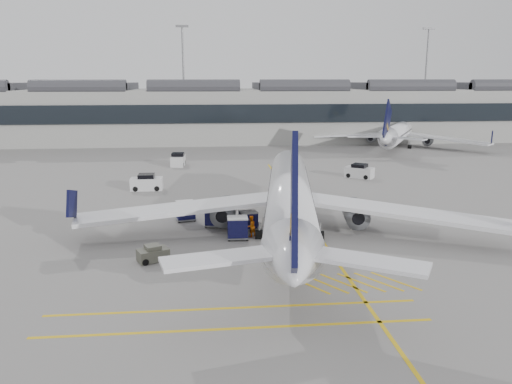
{
  "coord_description": "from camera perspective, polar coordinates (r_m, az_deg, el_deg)",
  "views": [
    {
      "loc": [
        0.71,
        -37.26,
        13.28
      ],
      "look_at": [
        4.55,
        3.22,
        4.0
      ],
      "focal_mm": 35.0,
      "sensor_mm": 36.0,
      "label": 1
    }
  ],
  "objects": [
    {
      "name": "ground",
      "position": [
        39.57,
        -6.18,
        -6.84
      ],
      "size": [
        220.0,
        220.0,
        0.0
      ],
      "primitive_type": "plane",
      "color": "gray",
      "rests_on": "ground"
    },
    {
      "name": "terminal",
      "position": [
        109.42,
        -5.85,
        9.05
      ],
      "size": [
        200.0,
        20.45,
        12.4
      ],
      "color": "#9E9E99",
      "rests_on": "ground"
    },
    {
      "name": "light_masts",
      "position": [
        123.29,
        -6.7,
        13.33
      ],
      "size": [
        113.0,
        0.6,
        25.45
      ],
      "color": "slate",
      "rests_on": "ground"
    },
    {
      "name": "apron_markings",
      "position": [
        49.96,
        5.5,
        -2.61
      ],
      "size": [
        0.25,
        60.0,
        0.01
      ],
      "primitive_type": "cube",
      "color": "gold",
      "rests_on": "ground"
    },
    {
      "name": "airliner_main",
      "position": [
        43.27,
        3.88,
        -0.74
      ],
      "size": [
        36.32,
        39.95,
        10.67
      ],
      "rotation": [
        0.0,
        0.0,
        -0.15
      ],
      "color": "white",
      "rests_on": "ground"
    },
    {
      "name": "airliner_far",
      "position": [
        103.14,
        16.06,
        6.59
      ],
      "size": [
        30.45,
        33.59,
        9.92
      ],
      "rotation": [
        0.0,
        0.0,
        -0.51
      ],
      "color": "white",
      "rests_on": "ground"
    },
    {
      "name": "belt_loader",
      "position": [
        43.41,
        2.94,
        -4.16
      ],
      "size": [
        5.02,
        3.32,
        2.01
      ],
      "rotation": [
        0.0,
        0.0,
        -0.44
      ],
      "color": "beige",
      "rests_on": "ground"
    },
    {
      "name": "baggage_cart_a",
      "position": [
        44.71,
        -0.88,
        -3.21
      ],
      "size": [
        1.86,
        1.64,
        1.69
      ],
      "rotation": [
        0.0,
        0.0,
        0.22
      ],
      "color": "gray",
      "rests_on": "ground"
    },
    {
      "name": "baggage_cart_b",
      "position": [
        42.19,
        -2.13,
        -4.04
      ],
      "size": [
        1.83,
        1.51,
        1.92
      ],
      "rotation": [
        0.0,
        0.0,
        -0.01
      ],
      "color": "gray",
      "rests_on": "ground"
    },
    {
      "name": "baggage_cart_c",
      "position": [
        47.98,
        -8.05,
        -2.09
      ],
      "size": [
        2.08,
        1.85,
        1.89
      ],
      "rotation": [
        0.0,
        0.0,
        0.23
      ],
      "color": "gray",
      "rests_on": "ground"
    },
    {
      "name": "baggage_cart_d",
      "position": [
        45.82,
        -4.77,
        -2.81
      ],
      "size": [
        1.94,
        1.72,
        1.76
      ],
      "rotation": [
        0.0,
        0.0,
        -0.22
      ],
      "color": "gray",
      "rests_on": "ground"
    },
    {
      "name": "ramp_agent_a",
      "position": [
        48.13,
        1.95,
        -2.17
      ],
      "size": [
        0.61,
        0.7,
        1.62
      ],
      "primitive_type": "imported",
      "rotation": [
        0.0,
        0.0,
        1.1
      ],
      "color": "orange",
      "rests_on": "ground"
    },
    {
      "name": "ramp_agent_b",
      "position": [
        42.76,
        -0.58,
        -3.93
      ],
      "size": [
        1.14,
        1.09,
        1.86
      ],
      "primitive_type": "imported",
      "rotation": [
        0.0,
        0.0,
        3.75
      ],
      "color": "orange",
      "rests_on": "ground"
    },
    {
      "name": "pushback_tug",
      "position": [
        38.1,
        -11.69,
        -6.94
      ],
      "size": [
        2.56,
        2.13,
        1.24
      ],
      "rotation": [
        0.0,
        0.0,
        0.43
      ],
      "color": "#555548",
      "rests_on": "ground"
    },
    {
      "name": "safety_cone_nose",
      "position": [
        57.3,
        2.13,
        -0.3
      ],
      "size": [
        0.35,
        0.35,
        0.49
      ],
      "primitive_type": "cone",
      "color": "#F24C0A",
      "rests_on": "ground"
    },
    {
      "name": "safety_cone_engine",
      "position": [
        48.46,
        11.08,
        -2.98
      ],
      "size": [
        0.37,
        0.37,
        0.52
      ],
      "primitive_type": "cone",
      "color": "#F24C0A",
      "rests_on": "ground"
    },
    {
      "name": "service_van_left",
      "position": [
        62.13,
        -12.39,
        1.04
      ],
      "size": [
        3.84,
        1.96,
        1.96
      ],
      "rotation": [
        0.0,
        0.0,
        0.01
      ],
      "color": "silver",
      "rests_on": "ground"
    },
    {
      "name": "service_van_mid",
      "position": [
        78.71,
        -8.89,
        3.64
      ],
      "size": [
        2.18,
        3.99,
        1.99
      ],
      "rotation": [
        0.0,
        0.0,
        1.51
      ],
      "color": "silver",
      "rests_on": "ground"
    },
    {
      "name": "service_van_right",
      "position": [
        69.69,
        11.73,
        2.31
      ],
      "size": [
        4.09,
        3.7,
        1.91
      ],
      "rotation": [
        0.0,
        0.0,
        -0.64
      ],
      "color": "silver",
      "rests_on": "ground"
    }
  ]
}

